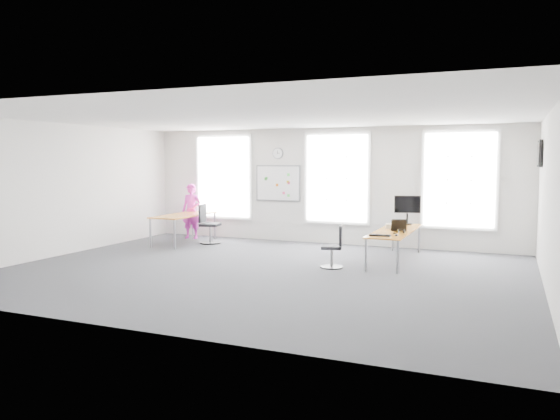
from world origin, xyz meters
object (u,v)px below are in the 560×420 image
at_px(headphones, 401,231).
at_px(monitor, 407,207).
at_px(desk_right, 395,232).
at_px(desk_left, 184,217).
at_px(chair_left, 208,226).
at_px(person, 191,211).
at_px(keyboard, 380,236).
at_px(chair_right, 334,249).

distance_m(headphones, monitor, 1.68).
bearing_deg(monitor, headphones, -99.10).
relative_size(desk_right, desk_left, 1.33).
height_order(chair_left, headphones, chair_left).
bearing_deg(person, keyboard, -27.34).
bearing_deg(headphones, chair_right, -162.79).
relative_size(desk_right, person, 1.82).
bearing_deg(desk_right, keyboard, -95.11).
relative_size(person, keyboard, 3.64).
xyz_separation_m(chair_right, person, (-4.89, 2.48, 0.38)).
relative_size(desk_right, chair_right, 3.18).
xyz_separation_m(desk_left, chair_left, (0.59, 0.21, -0.25)).
height_order(person, monitor, person).
bearing_deg(keyboard, person, 160.61).
height_order(desk_left, headphones, headphones).
xyz_separation_m(chair_right, monitor, (1.03, 2.38, 0.69)).
distance_m(desk_right, chair_left, 5.04).
distance_m(desk_right, monitor, 1.25).
bearing_deg(desk_left, person, 109.52).
xyz_separation_m(headphones, monitor, (-0.15, 1.64, 0.36)).
height_order(chair_left, person, person).
bearing_deg(desk_right, desk_left, 175.46).
xyz_separation_m(keyboard, headphones, (0.29, 0.58, 0.03)).
bearing_deg(chair_left, desk_right, -106.87).
bearing_deg(chair_right, person, -129.93).
relative_size(chair_right, chair_left, 0.85).
bearing_deg(monitor, desk_left, 172.89).
xyz_separation_m(desk_left, monitor, (5.64, 0.72, 0.38)).
distance_m(keyboard, monitor, 2.26).
bearing_deg(monitor, person, 164.66).
xyz_separation_m(chair_right, chair_left, (-4.01, 1.87, 0.07)).
height_order(desk_left, chair_left, chair_left).
bearing_deg(desk_left, keyboard, -15.26).
distance_m(desk_right, desk_left, 5.61).
xyz_separation_m(desk_right, keyboard, (-0.09, -1.05, 0.05)).
bearing_deg(headphones, chair_left, 152.84).
bearing_deg(monitor, chair_right, -127.82).
bearing_deg(monitor, desk_right, -106.76).
bearing_deg(person, chair_left, -40.20).
bearing_deg(chair_right, keyboard, 87.14).
relative_size(desk_right, monitor, 4.13).
bearing_deg(headphones, desk_left, 156.04).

